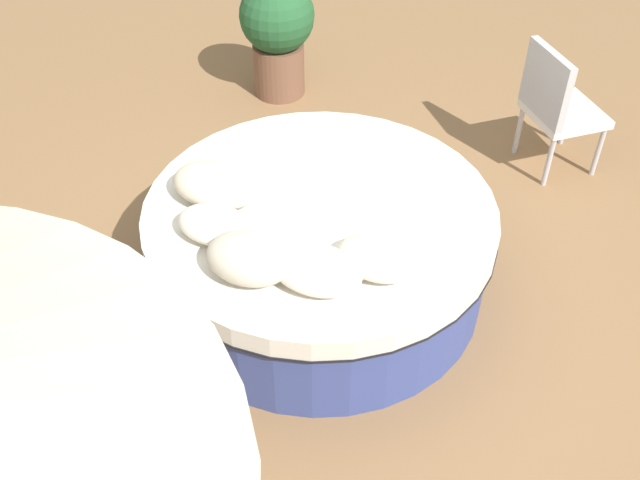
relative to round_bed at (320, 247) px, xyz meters
name	(u,v)px	position (x,y,z in m)	size (l,w,h in m)	color
ground_plane	(320,285)	(0.00, 0.00, -0.33)	(16.00, 16.00, 0.00)	olive
round_bed	(320,247)	(0.00, 0.00, 0.00)	(2.10, 2.10, 0.65)	#38478C
throw_pillow_0	(216,184)	(-0.59, -0.18, 0.42)	(0.53, 0.38, 0.20)	beige
throw_pillow_1	(216,225)	(-0.41, -0.48, 0.40)	(0.45, 0.30, 0.16)	silver
throw_pillow_2	(249,258)	(-0.10, -0.66, 0.43)	(0.47, 0.36, 0.22)	beige
throw_pillow_3	(316,269)	(0.24, -0.57, 0.41)	(0.50, 0.35, 0.18)	silver
throw_pillow_4	(378,258)	(0.50, -0.35, 0.40)	(0.45, 0.34, 0.17)	beige
patio_chair	(556,102)	(1.00, 1.92, 0.23)	(0.72, 0.72, 0.98)	#B7B7BC
planter	(277,30)	(-1.34, 2.05, 0.25)	(0.63, 0.63, 1.03)	brown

